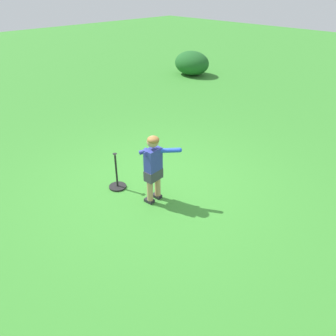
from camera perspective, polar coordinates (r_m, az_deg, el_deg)
ground_plane at (r=5.58m, az=-1.51°, el=-2.70°), size 40.00×40.00×0.00m
child_batter at (r=4.85m, az=-2.46°, el=0.86°), size 0.55×0.46×1.08m
batting_tee at (r=5.49m, az=-8.64°, el=-2.37°), size 0.28×0.28×0.62m
shrub_left_background at (r=12.18m, az=4.07°, el=17.40°), size 1.29×1.03×0.80m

